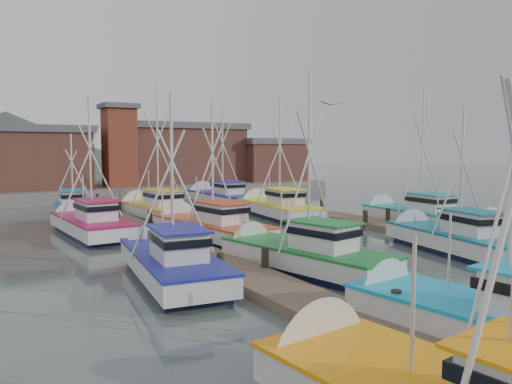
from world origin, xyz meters
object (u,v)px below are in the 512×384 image
boat_0 (480,320)px  boat_12 (154,210)px  boat_4 (297,255)px  boat_8 (206,227)px  lookout_tower (119,145)px

boat_0 → boat_12: size_ratio=0.88×
boat_0 → boat_4: size_ratio=1.03×
boat_4 → boat_8: bearing=78.9°
boat_0 → boat_12: bearing=81.1°
boat_4 → boat_12: boat_12 is taller
boat_8 → boat_0: bearing=-98.8°
boat_0 → boat_4: bearing=78.9°
boat_8 → boat_4: bearing=-96.6°
lookout_tower → boat_12: size_ratio=0.80×
boat_0 → boat_8: 17.97m
lookout_tower → boat_12: bearing=-97.4°
boat_12 → boat_0: bearing=-94.9°
boat_4 → lookout_tower: bearing=74.7°
lookout_tower → boat_0: lookout_tower is taller
boat_8 → boat_12: boat_12 is taller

